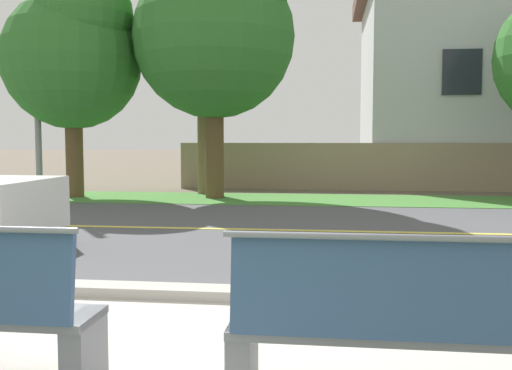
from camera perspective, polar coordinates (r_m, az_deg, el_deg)
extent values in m
plane|color=#665B4C|center=(10.99, 2.02, -3.30)|extent=(140.00, 140.00, 0.00)
cube|color=#ADA89E|center=(5.48, -3.32, -10.73)|extent=(44.00, 0.30, 0.11)
cube|color=#515156|center=(9.52, 1.22, -4.49)|extent=(52.00, 8.00, 0.01)
cube|color=#E0CC4C|center=(9.52, 1.22, -4.46)|extent=(48.00, 0.14, 0.01)
cube|color=#478438|center=(14.38, 3.23, -1.42)|extent=(48.00, 2.80, 0.02)
cube|color=slate|center=(3.75, -16.66, -15.49)|extent=(0.14, 0.40, 0.45)
cube|color=slate|center=(3.49, -1.36, -16.82)|extent=(0.14, 0.40, 0.45)
cube|color=slate|center=(3.42, 14.08, -13.89)|extent=(1.93, 0.44, 0.05)
cube|color=navy|center=(3.15, 14.61, -10.08)|extent=(1.85, 0.12, 0.52)
cylinder|color=slate|center=(3.08, 14.74, -5.08)|extent=(1.93, 0.04, 0.04)
cylinder|color=black|center=(8.94, -21.28, -3.34)|extent=(0.64, 0.18, 0.64)
cylinder|color=gray|center=(15.81, -20.99, 11.24)|extent=(0.16, 0.16, 6.85)
cylinder|color=brown|center=(15.63, -17.57, 2.88)|extent=(0.45, 0.45, 2.21)
sphere|color=#2D6B28|center=(15.76, -17.79, 11.73)|extent=(3.53, 3.53, 3.53)
sphere|color=#2D6B28|center=(15.52, -16.78, 15.83)|extent=(2.47, 2.47, 2.47)
cylinder|color=brown|center=(14.64, -4.13, 3.61)|extent=(0.47, 0.47, 2.53)
sphere|color=#2D6B28|center=(14.86, -4.20, 14.41)|extent=(4.05, 4.05, 4.05)
cylinder|color=brown|center=(15.96, -5.31, 11.82)|extent=(0.32, 0.32, 7.06)
cube|color=gray|center=(17.40, 13.89, 1.77)|extent=(13.00, 0.36, 1.40)
cube|color=#B7BCC1|center=(21.34, 23.24, 8.52)|extent=(9.08, 6.40, 6.23)
cube|color=#232833|center=(17.75, 19.77, 10.51)|extent=(1.10, 0.06, 1.30)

